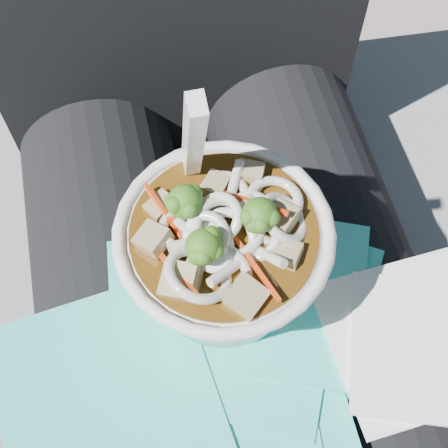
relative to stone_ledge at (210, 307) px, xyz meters
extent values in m
plane|color=slate|center=(0.00, -0.15, -0.23)|extent=(20.00, 20.00, 0.00)
cube|color=slate|center=(0.00, 0.00, 0.00)|extent=(1.03, 0.56, 0.45)
cylinder|color=black|center=(-0.10, -0.15, 0.30)|extent=(0.15, 0.48, 0.15)
cylinder|color=black|center=(0.10, -0.15, 0.30)|extent=(0.15, 0.48, 0.15)
cube|color=#2FC6BA|center=(0.00, -0.16, 0.38)|extent=(0.25, 0.25, 0.00)
cube|color=#2FC6BA|center=(-0.02, -0.22, 0.39)|extent=(0.15, 0.14, 0.00)
cube|color=#2FC6BA|center=(-0.03, -0.17, 0.39)|extent=(0.15, 0.19, 0.00)
cube|color=#2FC6BA|center=(-0.01, -0.16, 0.39)|extent=(0.21, 0.20, 0.00)
cube|color=#2FC6BA|center=(-0.11, -0.21, 0.39)|extent=(0.17, 0.20, 0.00)
cube|color=#2FC6BA|center=(0.04, -0.15, 0.39)|extent=(0.14, 0.16, 0.00)
cube|color=white|center=(0.11, -0.21, 0.40)|extent=(0.12, 0.12, 0.00)
cube|color=white|center=(0.12, -0.22, 0.40)|extent=(0.14, 0.14, 0.00)
torus|color=white|center=(-0.01, -0.13, 0.47)|extent=(0.15, 0.15, 0.01)
cylinder|color=#432909|center=(-0.01, -0.13, 0.47)|extent=(0.12, 0.12, 0.01)
torus|color=beige|center=(-0.02, -0.16, 0.47)|extent=(0.05, 0.04, 0.03)
torus|color=beige|center=(0.03, -0.13, 0.48)|extent=(0.05, 0.05, 0.04)
torus|color=beige|center=(-0.01, -0.13, 0.48)|extent=(0.06, 0.06, 0.03)
torus|color=beige|center=(0.01, -0.12, 0.47)|extent=(0.05, 0.05, 0.02)
torus|color=beige|center=(-0.01, -0.13, 0.48)|extent=(0.06, 0.06, 0.01)
torus|color=beige|center=(0.00, -0.10, 0.47)|extent=(0.05, 0.05, 0.03)
torus|color=beige|center=(-0.01, -0.14, 0.48)|extent=(0.05, 0.05, 0.03)
torus|color=beige|center=(-0.02, -0.14, 0.48)|extent=(0.04, 0.04, 0.02)
torus|color=beige|center=(0.03, -0.12, 0.48)|extent=(0.06, 0.06, 0.01)
torus|color=beige|center=(-0.04, -0.13, 0.48)|extent=(0.04, 0.04, 0.02)
torus|color=beige|center=(0.01, -0.14, 0.47)|extent=(0.04, 0.04, 0.02)
torus|color=beige|center=(0.02, -0.13, 0.47)|extent=(0.05, 0.05, 0.03)
torus|color=beige|center=(-0.01, -0.13, 0.48)|extent=(0.05, 0.05, 0.03)
torus|color=beige|center=(-0.03, -0.16, 0.48)|extent=(0.05, 0.05, 0.03)
cylinder|color=beige|center=(0.00, -0.10, 0.48)|extent=(0.02, 0.03, 0.01)
cylinder|color=beige|center=(0.01, -0.11, 0.48)|extent=(0.03, 0.03, 0.02)
cylinder|color=beige|center=(-0.02, -0.16, 0.48)|extent=(0.03, 0.02, 0.02)
cylinder|color=beige|center=(-0.03, -0.14, 0.48)|extent=(0.04, 0.01, 0.01)
cylinder|color=beige|center=(-0.03, -0.13, 0.48)|extent=(0.02, 0.03, 0.02)
cylinder|color=beige|center=(0.01, -0.16, 0.48)|extent=(0.02, 0.03, 0.02)
cylinder|color=beige|center=(-0.02, -0.14, 0.48)|extent=(0.02, 0.03, 0.02)
cylinder|color=#638E45|center=(0.01, -0.13, 0.48)|extent=(0.01, 0.01, 0.01)
sphere|color=#255914|center=(0.01, -0.13, 0.49)|extent=(0.02, 0.02, 0.02)
sphere|color=#255914|center=(0.01, -0.14, 0.49)|extent=(0.01, 0.01, 0.01)
sphere|color=#255914|center=(0.02, -0.14, 0.49)|extent=(0.01, 0.01, 0.01)
sphere|color=#255914|center=(0.01, -0.14, 0.49)|extent=(0.01, 0.01, 0.01)
sphere|color=#255914|center=(0.00, -0.14, 0.49)|extent=(0.01, 0.01, 0.01)
cylinder|color=#638E45|center=(-0.03, -0.11, 0.48)|extent=(0.01, 0.01, 0.01)
sphere|color=#255914|center=(-0.03, -0.11, 0.49)|extent=(0.02, 0.02, 0.02)
sphere|color=#255914|center=(-0.03, -0.11, 0.49)|extent=(0.01, 0.01, 0.01)
sphere|color=#255914|center=(-0.03, -0.12, 0.49)|extent=(0.01, 0.01, 0.01)
sphere|color=#255914|center=(-0.04, -0.11, 0.49)|extent=(0.01, 0.01, 0.01)
sphere|color=#255914|center=(-0.04, -0.12, 0.50)|extent=(0.01, 0.01, 0.01)
cylinder|color=#638E45|center=(-0.03, -0.15, 0.48)|extent=(0.01, 0.01, 0.01)
sphere|color=#255914|center=(-0.03, -0.15, 0.49)|extent=(0.02, 0.02, 0.02)
sphere|color=#255914|center=(-0.02, -0.15, 0.49)|extent=(0.01, 0.01, 0.01)
sphere|color=#255914|center=(-0.03, -0.15, 0.49)|extent=(0.01, 0.01, 0.01)
sphere|color=#255914|center=(-0.03, -0.15, 0.49)|extent=(0.01, 0.01, 0.01)
sphere|color=#255914|center=(-0.02, -0.14, 0.49)|extent=(0.01, 0.01, 0.01)
cube|color=#E14212|center=(-0.03, -0.12, 0.48)|extent=(0.04, 0.01, 0.01)
cube|color=#E14212|center=(-0.05, -0.16, 0.48)|extent=(0.02, 0.04, 0.01)
cube|color=#E14212|center=(-0.02, -0.12, 0.48)|extent=(0.05, 0.01, 0.02)
cube|color=#E14212|center=(-0.05, -0.11, 0.48)|extent=(0.02, 0.04, 0.01)
cube|color=#E14212|center=(0.01, -0.12, 0.49)|extent=(0.04, 0.04, 0.02)
cube|color=#E14212|center=(0.00, -0.16, 0.48)|extent=(0.02, 0.05, 0.01)
cube|color=#927A52|center=(0.03, -0.13, 0.48)|extent=(0.03, 0.03, 0.01)
cube|color=#927A52|center=(0.02, -0.09, 0.48)|extent=(0.02, 0.02, 0.01)
cube|color=#927A52|center=(-0.01, -0.10, 0.48)|extent=(0.02, 0.02, 0.01)
cube|color=#927A52|center=(-0.05, -0.10, 0.47)|extent=(0.02, 0.02, 0.01)
cube|color=#927A52|center=(-0.06, -0.13, 0.48)|extent=(0.03, 0.03, 0.02)
cube|color=#927A52|center=(-0.04, -0.16, 0.48)|extent=(0.03, 0.03, 0.02)
cube|color=#927A52|center=(-0.01, -0.18, 0.48)|extent=(0.03, 0.03, 0.02)
cube|color=#927A52|center=(0.02, -0.16, 0.48)|extent=(0.02, 0.03, 0.02)
ellipsoid|color=white|center=(-0.02, -0.14, 0.48)|extent=(0.03, 0.04, 0.01)
cube|color=white|center=(-0.02, -0.10, 0.53)|extent=(0.01, 0.06, 0.13)
camera|label=1|loc=(-0.05, -0.32, 0.83)|focal=50.00mm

